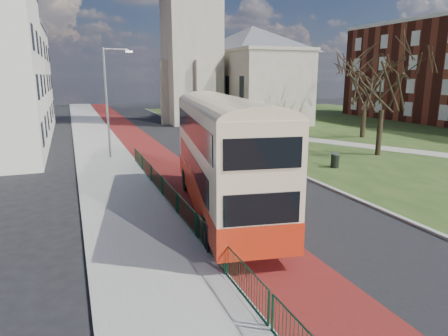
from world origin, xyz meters
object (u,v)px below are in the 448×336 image
bus (223,151)px  winter_tree_near (385,74)px  winter_tree_far (367,77)px  litter_bin (335,160)px  streetlamp (109,97)px

bus → winter_tree_near: (16.25, 8.25, 3.41)m
winter_tree_far → litter_bin: 16.15m
winter_tree_near → winter_tree_far: 9.50m
bus → winter_tree_far: (21.39, 16.24, 3.11)m
bus → winter_tree_far: winter_tree_far is taller
bus → winter_tree_near: 18.54m
streetlamp → winter_tree_far: 24.96m
streetlamp → bus: streetlamp is taller
streetlamp → bus: (3.47, -14.47, -1.69)m
bus → litter_bin: bus is taller
winter_tree_far → litter_bin: bearing=-136.5°
streetlamp → winter_tree_near: 20.75m
bus → winter_tree_near: bearing=36.7°
litter_bin → bus: bearing=-150.9°
winter_tree_near → litter_bin: 8.61m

